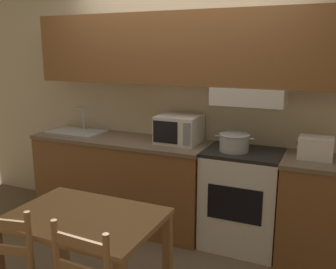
% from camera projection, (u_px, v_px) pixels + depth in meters
% --- Properties ---
extents(ground_plane, '(16.00, 16.00, 0.00)m').
position_uv_depth(ground_plane, '(184.00, 219.00, 4.12)').
color(ground_plane, brown).
extents(wall_back, '(5.49, 0.38, 2.55)m').
position_uv_depth(wall_back, '(185.00, 79.00, 3.71)').
color(wall_back, beige).
rests_on(wall_back, ground_plane).
extents(lower_counter_main, '(1.89, 0.60, 0.93)m').
position_uv_depth(lower_counter_main, '(121.00, 180.00, 4.00)').
color(lower_counter_main, brown).
rests_on(lower_counter_main, ground_plane).
extents(lower_counter_right_stub, '(0.52, 0.60, 0.93)m').
position_uv_depth(lower_counter_right_stub, '(311.00, 210.00, 3.24)').
color(lower_counter_right_stub, brown).
rests_on(lower_counter_right_stub, ground_plane).
extents(stove_range, '(0.69, 0.56, 0.93)m').
position_uv_depth(stove_range, '(241.00, 199.00, 3.50)').
color(stove_range, white).
rests_on(stove_range, ground_plane).
extents(cooking_pot, '(0.35, 0.28, 0.16)m').
position_uv_depth(cooking_pot, '(234.00, 142.00, 3.38)').
color(cooking_pot, '#B7BABF').
rests_on(cooking_pot, stove_range).
extents(microwave, '(0.41, 0.39, 0.27)m').
position_uv_depth(microwave, '(179.00, 129.00, 3.68)').
color(microwave, white).
rests_on(microwave, lower_counter_main).
extents(toaster, '(0.29, 0.21, 0.18)m').
position_uv_depth(toaster, '(316.00, 148.00, 3.15)').
color(toaster, white).
rests_on(toaster, lower_counter_right_stub).
extents(sink_basin, '(0.59, 0.38, 0.29)m').
position_uv_depth(sink_basin, '(76.00, 132.00, 4.12)').
color(sink_basin, '#B7BABF').
rests_on(sink_basin, lower_counter_main).
extents(dining_table, '(1.01, 0.71, 0.75)m').
position_uv_depth(dining_table, '(85.00, 231.00, 2.52)').
color(dining_table, '#9E7042').
rests_on(dining_table, ground_plane).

